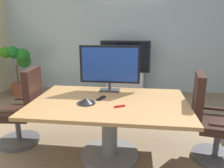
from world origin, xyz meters
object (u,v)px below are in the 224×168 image
office_chair_left (23,113)px  wall_display_unit (125,76)px  potted_plant (19,64)px  conference_phone (86,101)px  office_chair_right (210,125)px  remote_control (101,98)px  tv_monitor (110,66)px  conference_table (110,115)px

office_chair_left → wall_display_unit: wall_display_unit is taller
potted_plant → conference_phone: size_ratio=5.46×
wall_display_unit → potted_plant: size_ratio=1.09×
office_chair_left → office_chair_right: same height
wall_display_unit → potted_plant: (-2.51, -0.44, 0.32)m
potted_plant → remote_control: 3.25m
remote_control → office_chair_right: bearing=20.8°
office_chair_right → remote_control: (-1.36, -0.02, 0.30)m
office_chair_left → wall_display_unit: size_ratio=0.83×
office_chair_right → potted_plant: (-3.73, 2.19, 0.30)m
tv_monitor → office_chair_right: bearing=-15.2°
conference_table → potted_plant: potted_plant is taller
wall_display_unit → potted_plant: bearing=-170.2°
conference_phone → potted_plant: bearing=132.9°
potted_plant → remote_control: potted_plant is taller
office_chair_right → remote_control: size_ratio=6.41×
wall_display_unit → conference_phone: 2.87m
conference_table → wall_display_unit: (0.02, 2.72, -0.12)m
office_chair_left → office_chair_right: 2.48m
office_chair_left → wall_display_unit: (1.26, 2.56, -0.01)m
tv_monitor → remote_control: bearing=-99.0°
office_chair_right → conference_phone: office_chair_right is taller
conference_phone → remote_control: bearing=52.2°
tv_monitor → potted_plant: bearing=143.0°
conference_table → remote_control: (-0.12, 0.07, 0.19)m
potted_plant → remote_control: size_ratio=7.06×
office_chair_left → conference_phone: office_chair_left is taller
office_chair_right → wall_display_unit: bearing=34.6°
office_chair_right → potted_plant: 4.34m
conference_table → wall_display_unit: wall_display_unit is taller
office_chair_left → conference_table: bearing=77.9°
office_chair_left → tv_monitor: size_ratio=1.30×
office_chair_right → conference_phone: bearing=107.7°
wall_display_unit → office_chair_right: bearing=-65.1°
tv_monitor → remote_control: size_ratio=4.94×
office_chair_right → remote_control: bearing=100.6°
tv_monitor → wall_display_unit: 2.37m
office_chair_right → potted_plant: potted_plant is taller
conference_phone → remote_control: conference_phone is taller
conference_table → potted_plant: (-2.49, 2.28, 0.20)m
office_chair_right → tv_monitor: 1.49m
conference_phone → conference_table: bearing=24.4°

